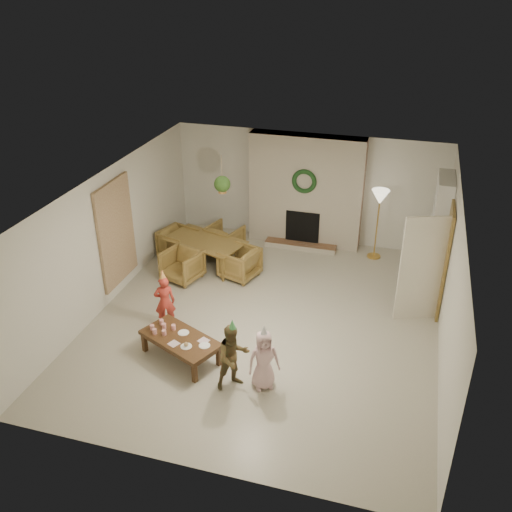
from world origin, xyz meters
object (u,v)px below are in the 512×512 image
at_px(dining_chair_far, 225,239).
at_px(dining_chair_right, 239,263).
at_px(coffee_table_top, 180,339).
at_px(dining_chair_near, 182,265).
at_px(child_red, 165,302).
at_px(child_plaid, 233,357).
at_px(dining_chair_left, 178,243).
at_px(dining_table, 204,253).
at_px(child_pink, 264,360).

bearing_deg(dining_chair_far, dining_chair_right, 141.34).
distance_m(dining_chair_right, coffee_table_top, 2.80).
height_order(dining_chair_near, dining_chair_far, same).
relative_size(dining_chair_far, dining_chair_right, 1.00).
bearing_deg(child_red, child_plaid, 117.11).
bearing_deg(dining_chair_left, dining_chair_near, -135.00).
distance_m(dining_chair_left, child_plaid, 4.44).
height_order(dining_table, coffee_table_top, dining_table).
relative_size(dining_chair_near, child_red, 0.71).
bearing_deg(dining_chair_near, dining_table, 90.00).
xyz_separation_m(child_red, child_plaid, (1.64, -1.18, 0.04)).
bearing_deg(dining_chair_left, dining_chair_far, -45.00).
distance_m(dining_chair_near, dining_chair_right, 1.16).
distance_m(child_red, child_plaid, 2.02).
bearing_deg(child_pink, child_plaid, 164.34).
xyz_separation_m(dining_chair_far, child_red, (-0.07, -2.98, 0.18)).
bearing_deg(coffee_table_top, dining_chair_far, 122.69).
distance_m(dining_chair_left, child_red, 2.65).
height_order(dining_chair_far, child_pink, child_pink).
distance_m(dining_chair_near, child_plaid, 3.43).
xyz_separation_m(dining_chair_right, child_red, (-0.72, -2.02, 0.18)).
bearing_deg(dining_table, dining_chair_near, -90.00).
bearing_deg(dining_chair_near, dining_chair_far, 90.00).
xyz_separation_m(dining_chair_far, coffee_table_top, (0.54, -3.76, 0.05)).
bearing_deg(dining_chair_left, coffee_table_top, -138.88).
xyz_separation_m(dining_chair_far, child_plaid, (1.57, -4.16, 0.22)).
relative_size(dining_table, dining_chair_near, 2.34).
relative_size(dining_chair_far, coffee_table_top, 0.54).
relative_size(dining_chair_right, child_red, 0.71).
height_order(dining_chair_far, dining_chair_right, same).
height_order(dining_chair_near, child_red, child_red).
relative_size(dining_chair_right, coffee_table_top, 0.54).
distance_m(dining_table, dining_chair_left, 0.72).
height_order(dining_chair_left, child_red, child_red).
distance_m(dining_table, dining_chair_near, 0.72).
xyz_separation_m(dining_chair_near, dining_chair_far, (0.43, 1.38, 0.00)).
bearing_deg(dining_chair_right, dining_chair_near, -51.34).
xyz_separation_m(dining_chair_near, child_pink, (2.44, -2.66, 0.17)).
height_order(dining_chair_near, dining_chair_right, same).
bearing_deg(dining_chair_far, dining_chair_near, 90.00).
xyz_separation_m(dining_chair_near, child_red, (0.36, -1.60, 0.18)).
bearing_deg(child_red, dining_chair_far, -118.59).
relative_size(dining_table, coffee_table_top, 1.26).
bearing_deg(child_pink, dining_chair_near, 102.55).
xyz_separation_m(dining_table, dining_chair_far, (0.22, 0.69, 0.03)).
xyz_separation_m(coffee_table_top, child_plaid, (1.03, -0.40, 0.17)).
bearing_deg(dining_chair_right, dining_chair_far, -128.66).
height_order(dining_table, child_red, child_red).
height_order(dining_chair_left, coffee_table_top, dining_chair_left).
relative_size(dining_table, dining_chair_right, 2.34).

